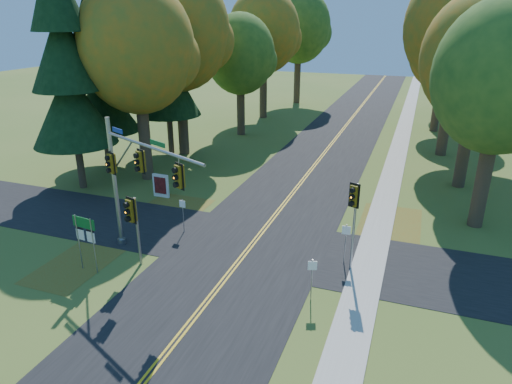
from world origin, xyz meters
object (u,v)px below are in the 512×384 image
(traffic_mast, at_px, (132,174))
(info_kiosk, at_px, (161,186))
(route_sign_cluster, at_px, (85,233))
(east_signal_pole, at_px, (354,205))

(traffic_mast, relative_size, info_kiosk, 4.34)
(traffic_mast, bearing_deg, route_sign_cluster, -100.89)
(traffic_mast, distance_m, info_kiosk, 8.98)
(info_kiosk, bearing_deg, traffic_mast, -64.93)
(traffic_mast, relative_size, route_sign_cluster, 2.43)
(east_signal_pole, distance_m, route_sign_cluster, 12.63)
(traffic_mast, distance_m, route_sign_cluster, 3.51)
(east_signal_pole, height_order, route_sign_cluster, east_signal_pole)
(traffic_mast, xyz_separation_m, info_kiosk, (-3.24, 7.54, -3.66))
(east_signal_pole, bearing_deg, traffic_mast, -148.92)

